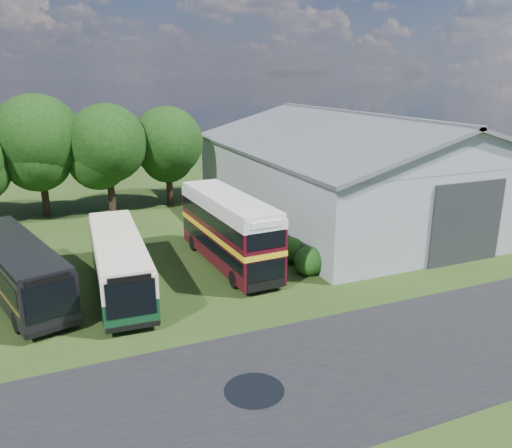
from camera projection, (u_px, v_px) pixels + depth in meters
name	position (u px, v px, depth m)	size (l,w,h in m)	color
ground	(260.00, 343.00, 21.18)	(120.00, 120.00, 0.00)	#1E3611
asphalt_road	(359.00, 364.00, 19.64)	(60.00, 8.00, 0.02)	black
puddle	(254.00, 391.00, 17.98)	(2.20, 2.20, 0.01)	black
storage_shed	(354.00, 163.00, 39.65)	(18.80, 24.80, 8.15)	gray
tree_mid	(38.00, 139.00, 38.35)	(6.80, 6.80, 9.60)	black
tree_right_a	(107.00, 143.00, 39.46)	(6.26, 6.26, 8.83)	black
tree_right_b	(167.00, 142.00, 42.08)	(5.98, 5.98, 8.45)	black
shrub_front	(308.00, 273.00, 28.55)	(1.70, 1.70, 1.70)	#194714
shrub_mid	(293.00, 262.00, 30.32)	(1.60, 1.60, 1.60)	#194714
bus_green_single	(119.00, 261.00, 26.05)	(2.92, 10.72, 2.93)	black
bus_maroon_double	(229.00, 231.00, 29.38)	(3.06, 9.94, 4.22)	black
bus_dark_single	(17.00, 268.00, 25.10)	(5.43, 11.07, 2.98)	black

